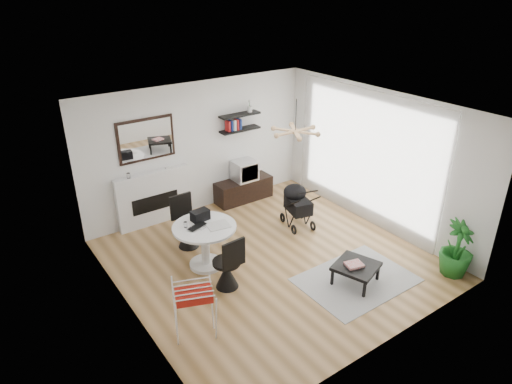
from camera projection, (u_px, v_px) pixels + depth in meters
floor at (271, 260)px, 8.04m from camera, size 5.00×5.00×0.00m
ceiling at (274, 110)px, 6.88m from camera, size 5.00×5.00×0.00m
wall_back at (199, 148)px, 9.30m from camera, size 5.00×0.00×5.00m
wall_left at (124, 236)px, 6.16m from camera, size 0.00×5.00×5.00m
wall_right at (376, 159)px, 8.76m from camera, size 0.00×5.00×5.00m
sheer_curtain at (365, 157)px, 8.85m from camera, size 0.04×3.60×2.60m
fireplace at (153, 192)px, 8.96m from camera, size 1.50×0.17×2.16m
shelf_lower at (240, 130)px, 9.59m from camera, size 0.90×0.25×0.04m
shelf_upper at (240, 115)px, 9.45m from camera, size 0.90×0.25×0.04m
pendant_lamp at (295, 131)px, 7.70m from camera, size 0.90×0.90×0.10m
tv_console at (244, 190)px, 10.09m from camera, size 1.29×0.45×0.49m
crt_tv at (244, 170)px, 9.90m from camera, size 0.50×0.43×0.43m
dining_table at (205, 240)px, 7.66m from camera, size 1.07×1.07×0.78m
laptop at (199, 228)px, 7.47m from camera, size 0.40×0.32×0.03m
black_bag at (200, 215)px, 7.69m from camera, size 0.32×0.21×0.18m
newspaper at (218, 225)px, 7.56m from camera, size 0.41×0.36×0.01m
drinking_glass at (186, 225)px, 7.49m from camera, size 0.06×0.06×0.10m
chair_far at (187, 231)px, 8.33m from camera, size 0.47×0.47×0.98m
chair_near at (227, 271)px, 7.21m from camera, size 0.45×0.46×0.95m
drying_rack at (195, 311)px, 6.14m from camera, size 0.70×0.68×0.83m
stroller at (297, 207)px, 9.01m from camera, size 0.62×0.82×0.92m
rug at (356, 280)px, 7.50m from camera, size 1.83×1.32×0.01m
coffee_table at (356, 267)px, 7.31m from camera, size 0.82×0.82×0.33m
magazines at (354, 265)px, 7.27m from camera, size 0.32×0.28×0.04m
potted_plant at (457, 249)px, 7.47m from camera, size 0.60×0.60×0.97m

